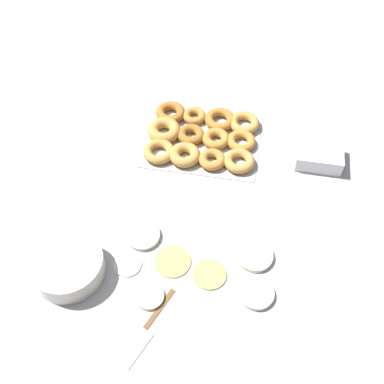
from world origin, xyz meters
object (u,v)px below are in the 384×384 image
at_px(pancake_2, 255,256).
at_px(donut_tray, 201,137).
at_px(pancake_5, 210,274).
at_px(batter_bowl, 68,266).
at_px(pancake_3, 128,264).
at_px(pancake_0, 143,236).
at_px(pancake_6, 149,296).
at_px(container_stack, 319,155).
at_px(spatula, 138,337).
at_px(pancake_1, 173,261).
at_px(pancake_4, 256,294).

relative_size(pancake_2, donut_tray, 0.27).
bearing_deg(pancake_5, batter_bowl, 8.38).
bearing_deg(pancake_3, pancake_5, -178.05).
height_order(pancake_2, pancake_5, pancake_2).
xyz_separation_m(pancake_0, pancake_6, (-0.06, 0.19, -0.00)).
relative_size(pancake_3, container_stack, 0.54).
xyz_separation_m(batter_bowl, spatula, (-0.24, 0.16, -0.03)).
xyz_separation_m(pancake_2, batter_bowl, (0.52, 0.14, 0.03)).
relative_size(pancake_1, spatula, 0.45).
xyz_separation_m(batter_bowl, container_stack, (-0.70, -0.55, -0.01)).
bearing_deg(pancake_4, pancake_1, -14.05).
height_order(pancake_3, pancake_6, pancake_6).
bearing_deg(spatula, pancake_0, -145.87).
relative_size(pancake_2, pancake_4, 1.09).
height_order(pancake_1, container_stack, container_stack).
relative_size(pancake_0, pancake_3, 1.26).
distance_m(pancake_0, pancake_5, 0.24).
bearing_deg(pancake_0, spatula, 101.01).
relative_size(pancake_3, pancake_5, 0.84).
bearing_deg(pancake_4, batter_bowl, 2.08).
xyz_separation_m(pancake_1, pancake_2, (-0.24, -0.06, 0.00)).
bearing_deg(pancake_4, container_stack, -106.95).
distance_m(pancake_2, batter_bowl, 0.54).
height_order(pancake_0, pancake_4, same).
xyz_separation_m(pancake_5, batter_bowl, (0.40, 0.06, 0.03)).
xyz_separation_m(pancake_3, pancake_6, (-0.09, 0.09, 0.00)).
height_order(pancake_1, spatula, pancake_1).
xyz_separation_m(pancake_1, donut_tray, (-0.00, -0.50, 0.01)).
bearing_deg(pancake_4, donut_tray, -66.06).
bearing_deg(pancake_2, pancake_3, 13.73).
distance_m(pancake_2, pancake_3, 0.37).
distance_m(pancake_0, spatula, 0.31).
height_order(pancake_4, donut_tray, donut_tray).
xyz_separation_m(pancake_1, pancake_6, (0.04, 0.12, 0.00)).
xyz_separation_m(pancake_1, spatula, (0.05, 0.24, -0.00)).
bearing_deg(pancake_6, pancake_1, -109.11).
xyz_separation_m(pancake_6, batter_bowl, (0.24, -0.04, 0.03)).
bearing_deg(pancake_0, pancake_5, 156.95).
bearing_deg(pancake_2, batter_bowl, 14.96).
bearing_deg(spatula, pancake_4, 143.78).
xyz_separation_m(pancake_6, container_stack, (-0.46, -0.59, 0.02)).
relative_size(pancake_0, pancake_2, 0.96).
relative_size(pancake_1, donut_tray, 0.27).
distance_m(pancake_1, pancake_4, 0.26).
distance_m(pancake_2, pancake_6, 0.33).
distance_m(pancake_0, pancake_2, 0.34).
xyz_separation_m(donut_tray, spatula, (0.05, 0.73, -0.02)).
xyz_separation_m(pancake_0, pancake_5, (-0.22, 0.09, -0.00)).
xyz_separation_m(pancake_1, pancake_4, (-0.25, 0.06, 0.00)).
bearing_deg(spatula, pancake_2, 159.59).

